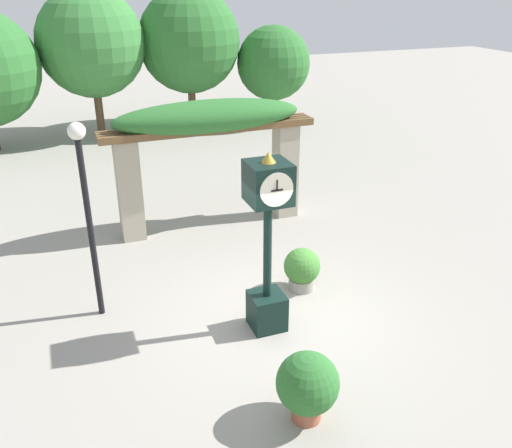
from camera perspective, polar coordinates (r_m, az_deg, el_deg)
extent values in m
plane|color=gray|center=(9.33, 2.68, -9.85)|extent=(60.00, 60.00, 0.00)
cube|color=black|center=(8.96, 1.16, -9.09)|extent=(0.54, 0.54, 0.61)
cylinder|color=black|center=(8.40, 1.22, -2.90)|extent=(0.13, 0.13, 1.57)
cylinder|color=gold|center=(8.06, 1.27, 2.18)|extent=(0.21, 0.21, 0.04)
cube|color=black|center=(7.94, 1.29, 4.38)|extent=(0.62, 0.62, 0.62)
cylinder|color=beige|center=(7.66, 2.19, 3.60)|extent=(0.51, 0.02, 0.51)
cylinder|color=beige|center=(8.22, 0.45, 5.11)|extent=(0.51, 0.02, 0.51)
cube|color=black|center=(7.65, 2.23, 3.57)|extent=(0.18, 0.01, 0.02)
cube|color=black|center=(7.62, 2.24, 4.10)|extent=(0.02, 0.01, 0.16)
cone|color=gold|center=(7.81, 1.32, 7.05)|extent=(0.22, 0.22, 0.16)
cube|color=#A89E89|center=(11.89, -13.18, 3.48)|extent=(0.49, 0.49, 2.22)
cube|color=#A89E89|center=(12.82, 3.08, 5.65)|extent=(0.49, 0.49, 2.22)
cube|color=brown|center=(11.65, -4.62, 9.75)|extent=(4.72, 0.11, 0.15)
cube|color=brown|center=(11.80, -4.85, 9.94)|extent=(4.72, 0.11, 0.15)
cube|color=brown|center=(11.95, -5.07, 10.12)|extent=(4.72, 0.11, 0.15)
cube|color=brown|center=(12.10, -5.29, 10.30)|extent=(4.72, 0.11, 0.15)
ellipsoid|color=#2D6B2D|center=(11.82, -5.00, 11.21)|extent=(4.13, 1.09, 0.70)
cylinder|color=gray|center=(10.10, 4.79, -6.22)|extent=(0.47, 0.47, 0.22)
sphere|color=#427F33|center=(9.92, 4.87, -4.43)|extent=(0.67, 0.67, 0.67)
cylinder|color=#9E563D|center=(7.50, 5.32, -18.88)|extent=(0.39, 0.39, 0.27)
sphere|color=#2D6B2D|center=(7.20, 5.46, -16.33)|extent=(0.82, 0.82, 0.82)
cylinder|color=black|center=(9.09, -16.99, -0.87)|extent=(0.10, 0.10, 3.06)
sphere|color=white|center=(8.53, -18.38, 9.27)|extent=(0.27, 0.27, 0.27)
cylinder|color=brown|center=(20.56, -16.20, 11.60)|extent=(0.28, 0.28, 1.91)
sphere|color=#387A38|center=(20.21, -16.97, 17.77)|extent=(3.65, 3.65, 3.65)
cylinder|color=brown|center=(21.19, -6.74, 12.63)|extent=(0.28, 0.28, 1.82)
sphere|color=#2D6B2D|center=(20.85, -7.06, 18.56)|extent=(3.70, 3.70, 3.70)
cylinder|color=brown|center=(21.57, 1.79, 12.31)|extent=(0.28, 0.28, 1.31)
sphere|color=#2D6B2D|center=(21.28, 1.85, 16.57)|extent=(2.76, 2.76, 2.76)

